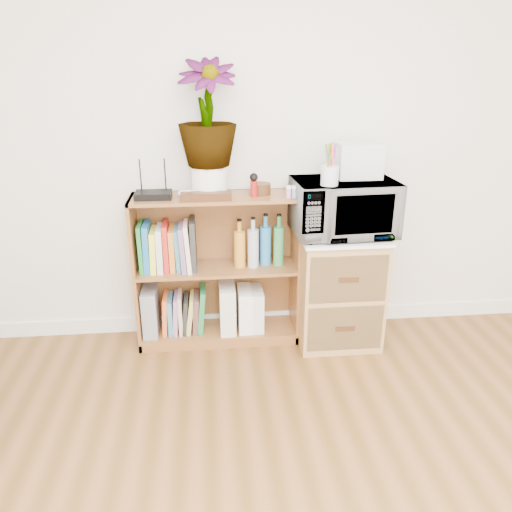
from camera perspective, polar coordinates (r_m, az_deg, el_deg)
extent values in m
cube|color=white|center=(3.44, 1.58, -7.05)|extent=(4.00, 0.02, 0.10)
cube|color=brown|center=(3.11, -4.44, -1.64)|extent=(1.00, 0.30, 0.95)
cube|color=#9E7542|center=(3.19, 9.28, -3.70)|extent=(0.50, 0.45, 0.70)
imported|color=silver|center=(3.00, 9.93, 5.49)|extent=(0.61, 0.43, 0.32)
cylinder|color=silver|center=(2.81, 8.41, 9.08)|extent=(0.10, 0.10, 0.11)
cube|color=silver|center=(3.04, 11.55, 10.70)|extent=(0.25, 0.21, 0.20)
cube|color=black|center=(2.95, -11.64, 6.85)|extent=(0.21, 0.14, 0.04)
imported|color=white|center=(2.92, -7.63, 6.92)|extent=(0.13, 0.13, 0.03)
cylinder|color=white|center=(2.95, -5.36, 8.57)|extent=(0.20, 0.20, 0.17)
imported|color=#377D32|center=(2.89, -5.63, 15.95)|extent=(0.33, 0.33, 0.59)
cube|color=#361B0E|center=(2.85, -5.71, 6.79)|extent=(0.29, 0.07, 0.05)
cylinder|color=maroon|center=(2.92, -0.25, 7.69)|extent=(0.04, 0.04, 0.09)
cylinder|color=#37230F|center=(2.97, 0.61, 7.69)|extent=(0.11, 0.11, 0.07)
cube|color=pink|center=(2.90, 4.40, 7.24)|extent=(0.12, 0.04, 0.06)
cube|color=gray|center=(3.24, -11.93, -6.06)|extent=(0.09, 0.24, 0.30)
cube|color=silver|center=(3.20, -3.30, -5.81)|extent=(0.10, 0.25, 0.31)
cube|color=white|center=(3.22, -1.29, -6.01)|extent=(0.09, 0.22, 0.27)
cube|color=silver|center=(3.22, -0.01, -6.00)|extent=(0.08, 0.21, 0.27)
cube|color=#207B30|center=(3.07, -12.93, 1.04)|extent=(0.02, 0.20, 0.29)
cube|color=#1D64AE|center=(3.07, -12.32, 1.05)|extent=(0.04, 0.20, 0.29)
cube|color=#F8F23A|center=(3.07, -11.58, 0.72)|extent=(0.04, 0.20, 0.25)
cube|color=silver|center=(3.06, -10.88, 0.90)|extent=(0.04, 0.20, 0.27)
cube|color=red|center=(3.05, -10.22, 1.09)|extent=(0.03, 0.20, 0.29)
cube|color=orange|center=(3.06, -9.54, 0.82)|extent=(0.03, 0.20, 0.26)
cube|color=teal|center=(3.05, -8.93, 0.88)|extent=(0.03, 0.20, 0.26)
cube|color=slate|center=(3.05, -8.36, 1.08)|extent=(0.04, 0.20, 0.28)
cube|color=beige|center=(3.05, -7.78, 1.22)|extent=(0.04, 0.20, 0.29)
cube|color=#282828|center=(3.04, -7.18, 1.39)|extent=(0.03, 0.20, 0.31)
cylinder|color=#C78525|center=(3.05, -1.90, 1.43)|extent=(0.07, 0.07, 0.29)
cylinder|color=#AFBDC6|center=(3.05, -0.36, 1.58)|extent=(0.07, 0.07, 0.31)
cylinder|color=#297CC3|center=(3.06, 1.12, 1.71)|extent=(0.07, 0.07, 0.31)
cylinder|color=#31894A|center=(3.07, 2.62, 1.77)|extent=(0.07, 0.07, 0.32)
cube|color=#EA5B29|center=(3.24, -10.29, -6.45)|extent=(0.04, 0.19, 0.25)
cube|color=teal|center=(3.24, -9.70, -6.53)|extent=(0.03, 0.19, 0.23)
cube|color=#9D6BA1|center=(3.23, -9.13, -6.44)|extent=(0.04, 0.19, 0.24)
cube|color=#C7A69B|center=(3.23, -8.59, -6.32)|extent=(0.03, 0.19, 0.26)
cube|color=#252525|center=(3.23, -8.06, -6.52)|extent=(0.04, 0.19, 0.23)
cube|color=tan|center=(3.23, -7.51, -6.40)|extent=(0.06, 0.19, 0.24)
cube|color=brown|center=(3.23, -6.88, -6.39)|extent=(0.05, 0.19, 0.24)
cube|color=#1F763C|center=(3.22, -6.24, -6.02)|extent=(0.06, 0.19, 0.29)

